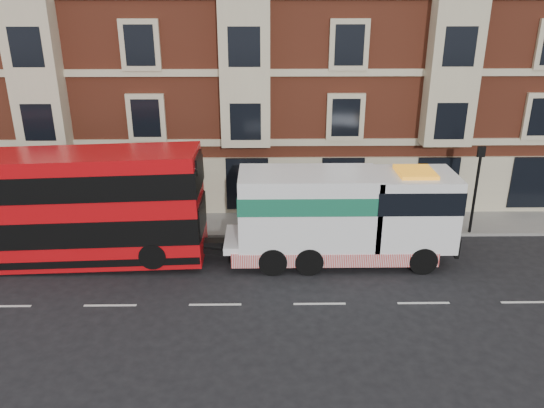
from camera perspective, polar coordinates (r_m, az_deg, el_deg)
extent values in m
plane|color=black|center=(20.71, -6.14, -10.72)|extent=(120.00, 120.00, 0.00)
cube|color=slate|center=(27.30, -4.80, -2.17)|extent=(90.00, 3.00, 0.15)
cube|color=brown|center=(32.53, -3.49, 17.94)|extent=(45.00, 12.00, 18.00)
cylinder|color=black|center=(26.46, -18.20, 0.84)|extent=(0.14, 0.14, 4.00)
cube|color=black|center=(25.83, -18.73, 5.20)|extent=(0.35, 0.15, 0.50)
cylinder|color=black|center=(27.18, 21.00, 1.02)|extent=(0.14, 0.14, 4.00)
cube|color=black|center=(26.57, 21.59, 5.26)|extent=(0.35, 0.15, 0.50)
cube|color=red|center=(24.36, -22.05, -0.41)|extent=(12.23, 2.73, 4.80)
cube|color=black|center=(24.61, -21.82, -1.94)|extent=(12.27, 2.79, 1.15)
cube|color=black|center=(23.95, -22.46, 2.38)|extent=(12.27, 2.79, 1.09)
cylinder|color=black|center=(22.75, -12.70, -5.44)|extent=(1.14, 0.35, 1.14)
cylinder|color=black|center=(24.93, -11.62, -2.88)|extent=(1.14, 0.35, 1.14)
cube|color=white|center=(23.51, 6.99, -3.74)|extent=(9.82, 2.51, 0.33)
cube|color=white|center=(23.59, 14.79, -0.48)|extent=(3.49, 2.73, 3.17)
cube|color=white|center=(22.79, 3.89, -0.42)|extent=(5.89, 2.73, 3.17)
cube|color=#166648|center=(22.59, 3.93, 0.86)|extent=(5.95, 2.77, 0.76)
cube|color=red|center=(23.65, 6.42, -4.58)|extent=(8.73, 2.79, 0.60)
cylinder|color=black|center=(23.36, 15.90, -5.83)|extent=(1.20, 0.38, 1.20)
cylinder|color=black|center=(25.49, 14.41, -3.30)|extent=(1.20, 0.38, 1.20)
cylinder|color=black|center=(22.47, 4.01, -6.13)|extent=(1.20, 0.44, 1.20)
cylinder|color=black|center=(24.67, 3.56, -3.47)|extent=(1.20, 0.44, 1.20)
cylinder|color=black|center=(22.39, 0.09, -6.17)|extent=(1.20, 0.44, 1.20)
cylinder|color=black|center=(24.61, 0.00, -3.50)|extent=(1.20, 0.44, 1.20)
imported|color=black|center=(28.86, -24.26, -0.90)|extent=(0.58, 0.38, 1.58)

